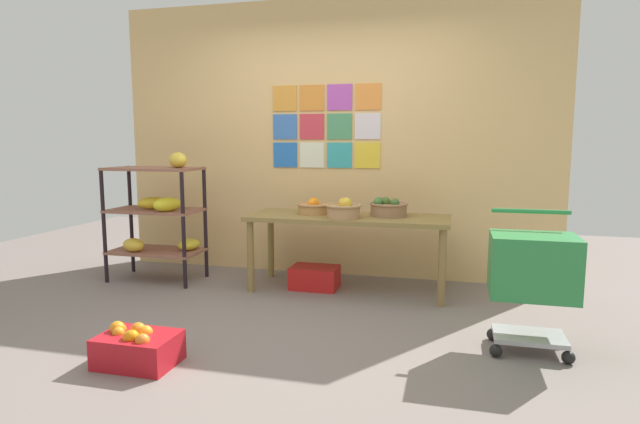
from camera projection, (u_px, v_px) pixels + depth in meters
The scene contains 10 objects.
ground at pixel (277, 329), 3.70m from camera, with size 9.28×9.28×0.00m, color slate.
back_wall_with_art at pixel (331, 139), 5.12m from camera, with size 4.38×0.07×2.71m.
banana_shelf_unit at pixel (160, 208), 4.92m from camera, with size 0.87×0.51×1.23m.
display_table at pixel (348, 224), 4.60m from camera, with size 1.77×0.65×0.68m.
fruit_basket_back_right at pixel (388, 208), 4.55m from camera, with size 0.34×0.34×0.17m.
fruit_basket_back_left at pixel (314, 207), 4.72m from camera, with size 0.32×0.32×0.15m.
fruit_basket_left at pixel (344, 209), 4.44m from camera, with size 0.31×0.31×0.18m.
produce_crate_under_table at pixel (315, 277), 4.73m from camera, with size 0.43×0.30×0.20m, color red.
orange_crate_foreground at pixel (137, 347), 3.10m from camera, with size 0.46×0.32×0.25m.
shopping_cart at pixel (533, 271), 3.24m from camera, with size 0.52×0.43×0.89m.
Camera 1 is at (1.19, -3.37, 1.33)m, focal length 29.07 mm.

